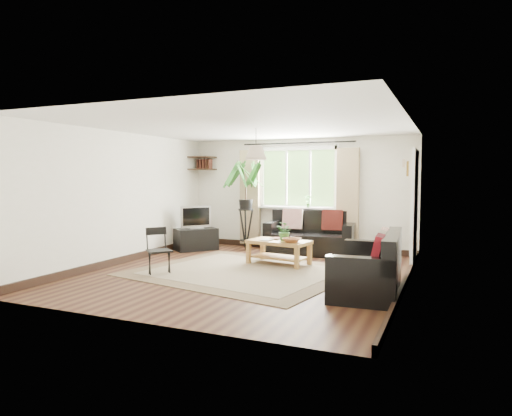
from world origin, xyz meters
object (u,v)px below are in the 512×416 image
at_px(sofa_back, 310,234).
at_px(folding_chair, 159,252).
at_px(sofa_right, 367,264).
at_px(tv_stand, 196,239).
at_px(palm_stand, 246,205).
at_px(coffee_table, 279,253).

xyz_separation_m(sofa_back, folding_chair, (-1.67, -2.89, -0.04)).
height_order(sofa_back, sofa_right, sofa_back).
bearing_deg(folding_chair, tv_stand, 56.04).
bearing_deg(tv_stand, sofa_back, -39.33).
relative_size(sofa_right, palm_stand, 0.87).
relative_size(coffee_table, palm_stand, 0.56).
bearing_deg(folding_chair, coffee_table, -5.03).
distance_m(sofa_back, coffee_table, 1.38).
bearing_deg(palm_stand, sofa_back, 4.17).
xyz_separation_m(coffee_table, tv_stand, (-2.22, 0.84, 0.01)).
bearing_deg(sofa_right, sofa_back, -152.66).
xyz_separation_m(coffee_table, folding_chair, (-1.49, -1.54, 0.16)).
bearing_deg(sofa_right, palm_stand, -134.15).
bearing_deg(sofa_back, tv_stand, -172.84).
xyz_separation_m(sofa_back, coffee_table, (-0.19, -1.35, -0.20)).
xyz_separation_m(tv_stand, palm_stand, (1.00, 0.41, 0.73)).
height_order(tv_stand, folding_chair, folding_chair).
bearing_deg(sofa_right, tv_stand, -121.99).
distance_m(palm_stand, folding_chair, 2.86).
bearing_deg(tv_stand, coffee_table, -72.02).
height_order(sofa_right, palm_stand, palm_stand).
relative_size(sofa_back, folding_chair, 2.36).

